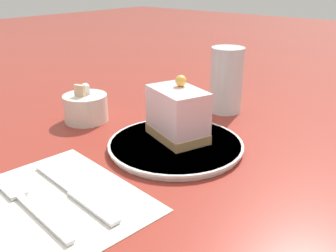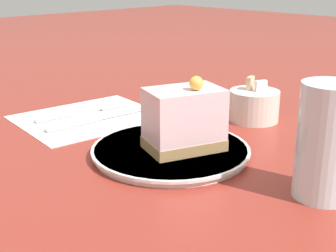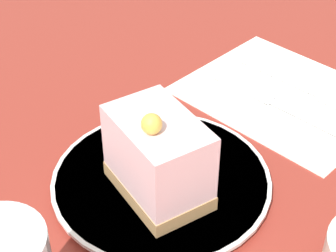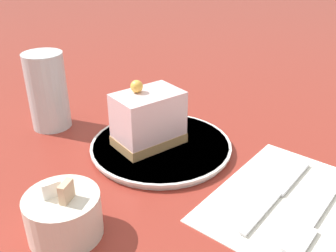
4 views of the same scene
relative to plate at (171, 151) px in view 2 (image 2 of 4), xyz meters
name	(u,v)px [view 2 (image 2 of 4)]	position (x,y,z in m)	size (l,w,h in m)	color
ground_plane	(180,155)	(0.01, 0.01, -0.01)	(4.00, 4.00, 0.00)	maroon
plate	(171,151)	(0.00, 0.00, 0.00)	(0.22, 0.22, 0.01)	silver
cake_slice	(183,120)	(0.02, 0.01, 0.05)	(0.10, 0.12, 0.10)	#AD8451
napkin	(90,117)	(-0.22, 0.02, -0.01)	(0.21, 0.25, 0.00)	white
fork	(90,110)	(-0.24, 0.04, 0.00)	(0.03, 0.18, 0.00)	silver
knife	(88,121)	(-0.19, 0.00, 0.00)	(0.03, 0.19, 0.00)	silver
sugar_bowl	(254,105)	(-0.01, 0.21, 0.02)	(0.08, 0.08, 0.07)	silver
drinking_glass	(327,142)	(0.21, 0.04, 0.06)	(0.07, 0.07, 0.13)	silver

